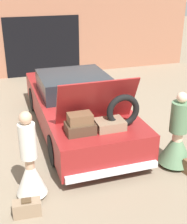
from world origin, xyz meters
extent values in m
plane|color=#7F705B|center=(0.00, 0.00, 0.00)|extent=(40.00, 40.00, 0.00)
cube|color=#9E664C|center=(0.00, 4.90, 1.40)|extent=(12.00, 0.12, 2.80)
cube|color=black|center=(0.00, 4.83, 1.10)|extent=(2.80, 0.02, 2.20)
cube|color=maroon|center=(0.00, 0.00, 0.51)|extent=(1.86, 4.86, 0.66)
cube|color=#1E2328|center=(0.00, 0.29, 1.07)|extent=(1.64, 1.55, 0.48)
cylinder|color=black|center=(-0.86, 1.51, 0.32)|extent=(0.18, 0.64, 0.64)
cylinder|color=black|center=(0.86, 1.51, 0.32)|extent=(0.18, 0.64, 0.64)
cylinder|color=black|center=(-0.86, -1.46, 0.32)|extent=(0.18, 0.64, 0.64)
cylinder|color=black|center=(0.86, -1.46, 0.32)|extent=(0.18, 0.64, 0.64)
cube|color=silver|center=(0.00, -2.47, 0.28)|extent=(1.77, 0.10, 0.12)
cube|color=maroon|center=(0.00, -1.55, 1.30)|extent=(1.59, 0.45, 0.94)
cube|color=#473323|center=(-0.43, -1.86, 0.93)|extent=(0.54, 0.39, 0.20)
cube|color=#8C7259|center=(0.16, -1.86, 0.92)|extent=(0.55, 0.42, 0.18)
cube|color=brown|center=(-0.43, -1.86, 1.13)|extent=(0.44, 0.30, 0.19)
torus|color=black|center=(0.42, -1.86, 1.17)|extent=(0.66, 0.12, 0.66)
cylinder|color=tan|center=(-1.44, -2.34, 0.39)|extent=(0.15, 0.15, 0.78)
cone|color=silver|center=(-1.44, -2.34, 0.43)|extent=(0.53, 0.53, 0.70)
cylinder|color=silver|center=(-1.44, -2.34, 1.08)|extent=(0.28, 0.28, 0.61)
sphere|color=tan|center=(-1.44, -2.34, 1.49)|extent=(0.21, 0.21, 0.21)
cylinder|color=beige|center=(1.44, -2.23, 0.38)|extent=(0.20, 0.20, 0.76)
cone|color=#567A56|center=(1.44, -2.23, 0.42)|extent=(0.68, 0.68, 0.68)
cylinder|color=#567A56|center=(1.44, -2.23, 1.06)|extent=(0.36, 0.36, 0.60)
sphere|color=beige|center=(1.44, -2.23, 1.46)|extent=(0.20, 0.20, 0.20)
cube|color=#8C7259|center=(-1.58, -2.79, 0.13)|extent=(0.46, 0.23, 0.26)
cube|color=#4C3823|center=(-1.58, -2.79, 0.28)|extent=(0.16, 0.13, 0.02)
camera|label=1|loc=(-1.78, -6.85, 3.51)|focal=50.00mm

